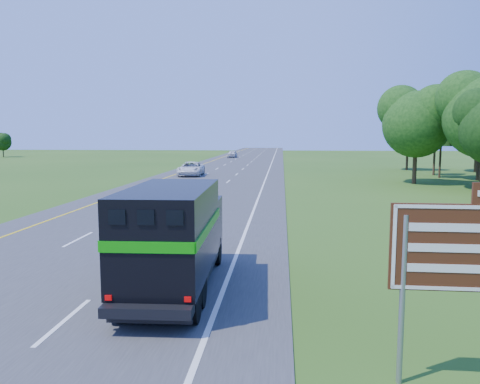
{
  "coord_description": "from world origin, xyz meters",
  "views": [
    {
      "loc": [
        7.21,
        0.22,
        4.65
      ],
      "look_at": [
        4.96,
        25.34,
        1.6
      ],
      "focal_mm": 35.0,
      "sensor_mm": 36.0,
      "label": 1
    }
  ],
  "objects": [
    {
      "name": "lane_markings",
      "position": [
        0.0,
        50.0,
        0.04
      ],
      "size": [
        11.15,
        260.0,
        0.01
      ],
      "color": "yellow",
      "rests_on": "road"
    },
    {
      "name": "white_suv",
      "position": [
        -3.27,
        53.58,
        0.84
      ],
      "size": [
        2.91,
        5.86,
        1.6
      ],
      "primitive_type": "imported",
      "rotation": [
        0.0,
        0.0,
        0.05
      ],
      "color": "silver",
      "rests_on": "road"
    },
    {
      "name": "road",
      "position": [
        0.0,
        50.0,
        0.02
      ],
      "size": [
        15.0,
        260.0,
        0.04
      ],
      "primitive_type": "cube",
      "color": "#38383A",
      "rests_on": "ground"
    },
    {
      "name": "far_car",
      "position": [
        -3.3,
        99.27,
        0.8
      ],
      "size": [
        1.93,
        4.54,
        1.53
      ],
      "primitive_type": "imported",
      "rotation": [
        0.0,
        0.0,
        -0.03
      ],
      "color": "silver",
      "rests_on": "road"
    },
    {
      "name": "horse_truck",
      "position": [
        4.05,
        13.61,
        1.73
      ],
      "size": [
        2.45,
        7.22,
        3.16
      ],
      "rotation": [
        0.0,
        0.0,
        0.03
      ],
      "color": "black",
      "rests_on": "road"
    },
    {
      "name": "exit_sign",
      "position": [
        10.36,
        8.79,
        2.48
      ],
      "size": [
        2.26,
        0.13,
        3.83
      ],
      "rotation": [
        0.0,
        0.0,
        -0.01
      ],
      "color": "gray",
      "rests_on": "ground"
    }
  ]
}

